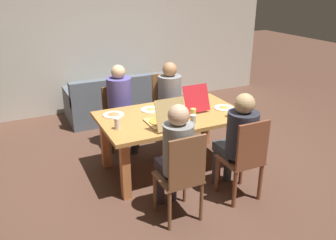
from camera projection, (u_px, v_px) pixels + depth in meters
The scene contains 21 objects.
ground_plane at pixel (171, 167), 4.61m from camera, with size 20.00×20.00×0.00m, color brown.
back_wall at pixel (106, 31), 6.35m from camera, with size 6.67×0.12×2.85m, color beige.
dining_table at pixel (171, 123), 4.37m from camera, with size 1.78×1.06×0.75m.
chair_0 at pixel (245, 159), 3.76m from camera, with size 0.41×0.41×0.97m.
person_0 at pixel (239, 136), 3.80m from camera, with size 0.34×0.54×1.22m.
chair_1 at pixel (119, 112), 5.10m from camera, with size 0.44×0.39×0.88m.
person_1 at pixel (121, 101), 4.90m from camera, with size 0.35×0.53×1.22m.
chair_2 at pixel (167, 103), 5.41m from camera, with size 0.42×0.44×0.98m.
person_2 at pixel (171, 95), 5.22m from camera, with size 0.35×0.50×1.19m.
chair_3 at pixel (182, 174), 3.40m from camera, with size 0.41×0.41×0.98m.
person_3 at pixel (176, 152), 3.46m from camera, with size 0.30×0.48×1.23m.
pizza_box_0 at pixel (189, 104), 4.54m from camera, with size 0.34×0.47×0.35m.
pizza_box_1 at pixel (164, 120), 4.02m from camera, with size 0.35×0.46×0.36m.
plate_0 at pixel (224, 108), 4.54m from camera, with size 0.26×0.26×0.03m.
plate_1 at pixel (113, 114), 4.30m from camera, with size 0.26×0.26×0.03m.
plate_2 at pixel (151, 109), 4.47m from camera, with size 0.26×0.26×0.03m.
drinking_glass_0 at pixel (193, 120), 3.98m from camera, with size 0.07×0.07×0.13m, color silver.
drinking_glass_1 at pixel (117, 124), 3.89m from camera, with size 0.06×0.06×0.13m, color silver.
drinking_glass_2 at pixel (193, 113), 4.20m from camera, with size 0.07×0.07×0.12m, color #DBC65C.
drinking_glass_3 at pixel (231, 113), 4.23m from camera, with size 0.08×0.08×0.11m, color silver.
couch at pixel (118, 102), 6.20m from camera, with size 1.75×0.85×0.81m.
Camera 1 is at (-1.78, -3.63, 2.31)m, focal length 37.28 mm.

